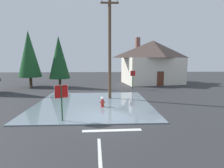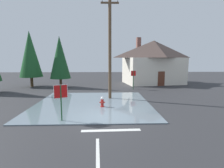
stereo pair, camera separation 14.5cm
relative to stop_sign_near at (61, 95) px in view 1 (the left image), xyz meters
name	(u,v)px [view 1 (the left image)]	position (x,y,z in m)	size (l,w,h in m)	color
ground_plane	(105,118)	(2.54, 0.69, -1.64)	(80.00, 80.00, 0.10)	#2D2D30
flood_puddle	(93,104)	(1.57, 4.10, -1.56)	(9.32, 9.51, 0.07)	slate
lane_stop_bar	(112,130)	(2.91, -1.45, -1.59)	(3.12, 0.30, 0.01)	silver
lane_center_stripe	(100,157)	(2.32, -4.00, -1.59)	(3.19, 0.14, 0.01)	silver
stop_sign_near	(61,95)	(0.00, 0.00, 0.00)	(0.73, 0.36, 2.23)	#1E4C28
fire_hydrant	(102,102)	(2.36, 3.03, -1.18)	(0.43, 0.37, 0.85)	#AD231E
utility_pole	(110,47)	(3.02, 6.05, 3.17)	(1.60, 0.28, 9.18)	brown
stop_sign_far	(133,76)	(6.01, 11.26, 0.03)	(0.64, 0.20, 2.31)	#1E4C28
house	(152,61)	(9.84, 16.62, 1.75)	(9.79, 7.28, 6.94)	silver
pine_tree_mid_left	(29,54)	(-7.35, 13.90, 2.75)	(2.95, 2.95, 7.38)	#4C3823
pine_tree_short_left	(59,57)	(-3.29, 13.16, 2.31)	(2.65, 2.65, 6.63)	#4C3823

